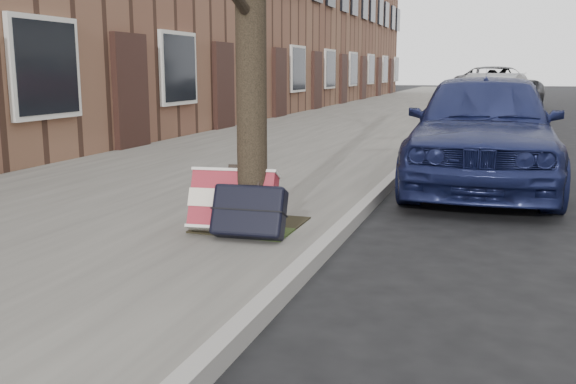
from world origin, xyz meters
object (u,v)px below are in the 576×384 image
(suitcase_red, at_px, (234,201))
(suitcase_navy, at_px, (249,211))
(car_near_front, at_px, (483,128))
(car_near_mid, at_px, (491,97))

(suitcase_red, xyz_separation_m, suitcase_navy, (0.19, -0.13, -0.04))
(suitcase_red, bearing_deg, car_near_front, 56.14)
(car_near_front, distance_m, car_near_mid, 11.26)
(suitcase_red, distance_m, suitcase_navy, 0.24)
(suitcase_red, relative_size, suitcase_navy, 1.19)
(car_near_front, bearing_deg, car_near_mid, 89.78)
(suitcase_red, height_order, suitcase_navy, suitcase_red)
(suitcase_red, height_order, car_near_front, car_near_front)
(suitcase_red, relative_size, car_near_mid, 0.17)
(suitcase_navy, height_order, car_near_front, car_near_front)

